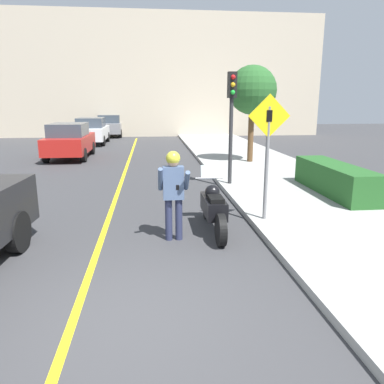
{
  "coord_description": "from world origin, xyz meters",
  "views": [
    {
      "loc": [
        0.43,
        -4.29,
        2.68
      ],
      "look_at": [
        1.28,
        3.37,
        0.81
      ],
      "focal_mm": 35.0,
      "sensor_mm": 36.0,
      "label": 1
    }
  ],
  "objects_px": {
    "crossing_sign": "(268,146)",
    "parked_car_grey": "(110,125)",
    "traffic_light": "(232,107)",
    "parked_car_red": "(70,141)",
    "street_tree": "(252,91)",
    "motorcycle": "(213,208)",
    "parked_car_white": "(92,131)",
    "person_biker": "(173,186)"
  },
  "relations": [
    {
      "from": "crossing_sign",
      "to": "parked_car_grey",
      "type": "bearing_deg",
      "value": 103.92
    },
    {
      "from": "traffic_light",
      "to": "parked_car_red",
      "type": "relative_size",
      "value": 0.81
    },
    {
      "from": "crossing_sign",
      "to": "street_tree",
      "type": "bearing_deg",
      "value": 77.35
    },
    {
      "from": "motorcycle",
      "to": "parked_car_red",
      "type": "height_order",
      "value": "parked_car_red"
    },
    {
      "from": "traffic_light",
      "to": "street_tree",
      "type": "relative_size",
      "value": 0.85
    },
    {
      "from": "motorcycle",
      "to": "parked_car_white",
      "type": "relative_size",
      "value": 0.56
    },
    {
      "from": "parked_car_white",
      "to": "parked_car_grey",
      "type": "height_order",
      "value": "same"
    },
    {
      "from": "traffic_light",
      "to": "parked_car_red",
      "type": "xyz_separation_m",
      "value": [
        -6.34,
        7.1,
        -1.66
      ]
    },
    {
      "from": "parked_car_white",
      "to": "street_tree",
      "type": "bearing_deg",
      "value": -48.42
    },
    {
      "from": "street_tree",
      "to": "parked_car_red",
      "type": "distance_m",
      "value": 8.9
    },
    {
      "from": "parked_car_white",
      "to": "parked_car_red",
      "type": "bearing_deg",
      "value": -91.16
    },
    {
      "from": "parked_car_red",
      "to": "parked_car_white",
      "type": "distance_m",
      "value": 6.29
    },
    {
      "from": "person_biker",
      "to": "parked_car_grey",
      "type": "height_order",
      "value": "person_biker"
    },
    {
      "from": "parked_car_red",
      "to": "crossing_sign",
      "type": "bearing_deg",
      "value": -59.62
    },
    {
      "from": "motorcycle",
      "to": "crossing_sign",
      "type": "height_order",
      "value": "crossing_sign"
    },
    {
      "from": "parked_car_red",
      "to": "motorcycle",
      "type": "bearing_deg",
      "value": -65.11
    },
    {
      "from": "motorcycle",
      "to": "person_biker",
      "type": "height_order",
      "value": "person_biker"
    },
    {
      "from": "parked_car_grey",
      "to": "motorcycle",
      "type": "bearing_deg",
      "value": -79.12
    },
    {
      "from": "street_tree",
      "to": "person_biker",
      "type": "bearing_deg",
      "value": -113.8
    },
    {
      "from": "person_biker",
      "to": "motorcycle",
      "type": "bearing_deg",
      "value": 27.7
    },
    {
      "from": "person_biker",
      "to": "crossing_sign",
      "type": "relative_size",
      "value": 0.66
    },
    {
      "from": "motorcycle",
      "to": "traffic_light",
      "type": "height_order",
      "value": "traffic_light"
    },
    {
      "from": "traffic_light",
      "to": "parked_car_white",
      "type": "height_order",
      "value": "traffic_light"
    },
    {
      "from": "parked_car_grey",
      "to": "crossing_sign",
      "type": "bearing_deg",
      "value": -76.08
    },
    {
      "from": "street_tree",
      "to": "parked_car_white",
      "type": "bearing_deg",
      "value": 131.58
    },
    {
      "from": "parked_car_white",
      "to": "traffic_light",
      "type": "bearing_deg",
      "value": -65.09
    },
    {
      "from": "street_tree",
      "to": "parked_car_white",
      "type": "height_order",
      "value": "street_tree"
    },
    {
      "from": "crossing_sign",
      "to": "traffic_light",
      "type": "distance_m",
      "value": 3.79
    },
    {
      "from": "parked_car_red",
      "to": "parked_car_grey",
      "type": "height_order",
      "value": "same"
    },
    {
      "from": "traffic_light",
      "to": "street_tree",
      "type": "distance_m",
      "value": 4.74
    },
    {
      "from": "crossing_sign",
      "to": "street_tree",
      "type": "relative_size",
      "value": 0.67
    },
    {
      "from": "parked_car_red",
      "to": "parked_car_grey",
      "type": "distance_m",
      "value": 11.68
    },
    {
      "from": "parked_car_red",
      "to": "traffic_light",
      "type": "bearing_deg",
      "value": -48.23
    },
    {
      "from": "person_biker",
      "to": "traffic_light",
      "type": "relative_size",
      "value": 0.52
    },
    {
      "from": "traffic_light",
      "to": "parked_car_grey",
      "type": "bearing_deg",
      "value": 106.55
    },
    {
      "from": "motorcycle",
      "to": "parked_car_grey",
      "type": "bearing_deg",
      "value": 100.88
    },
    {
      "from": "crossing_sign",
      "to": "motorcycle",
      "type": "bearing_deg",
      "value": -167.51
    },
    {
      "from": "street_tree",
      "to": "parked_car_white",
      "type": "relative_size",
      "value": 0.96
    },
    {
      "from": "street_tree",
      "to": "parked_car_grey",
      "type": "distance_m",
      "value": 16.35
    },
    {
      "from": "street_tree",
      "to": "parked_car_grey",
      "type": "bearing_deg",
      "value": 117.12
    },
    {
      "from": "crossing_sign",
      "to": "parked_car_white",
      "type": "bearing_deg",
      "value": 109.97
    },
    {
      "from": "parked_car_red",
      "to": "parked_car_white",
      "type": "relative_size",
      "value": 1.0
    }
  ]
}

